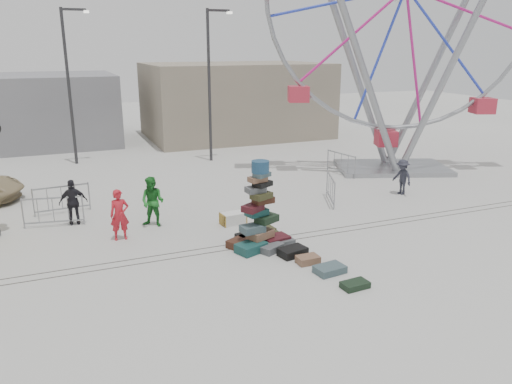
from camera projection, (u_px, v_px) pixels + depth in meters
name	position (u px, v px, depth m)	size (l,w,h in m)	color
ground	(244.00, 256.00, 15.19)	(90.00, 90.00, 0.00)	#9E9E99
track_line_near	(237.00, 248.00, 15.72)	(40.00, 0.04, 0.01)	#47443F
track_line_far	(233.00, 244.00, 16.08)	(40.00, 0.04, 0.01)	#47443F
building_right	(235.00, 100.00, 34.79)	(12.00, 8.00, 5.00)	gray
building_left	(34.00, 110.00, 31.94)	(10.00, 8.00, 4.40)	gray
lamp_post_right	(211.00, 78.00, 26.59)	(1.41, 0.25, 8.00)	#2D2D30
lamp_post_left	(70.00, 79.00, 25.84)	(1.41, 0.25, 8.00)	#2D2D30
suitcase_tower	(259.00, 223.00, 15.72)	(2.09, 1.81, 2.79)	#174644
ferris_wheel	(404.00, 13.00, 23.54)	(12.59, 4.96, 15.47)	gray
steamer_trunk	(233.00, 218.00, 17.86)	(0.88, 0.51, 0.41)	silver
row_case_0	(263.00, 231.00, 16.87)	(0.81, 0.45, 0.22)	#37381C
row_case_1	(283.00, 242.00, 16.00)	(0.70, 0.46, 0.19)	#525559
row_case_2	(293.00, 252.00, 15.17)	(0.85, 0.55, 0.25)	black
row_case_3	(308.00, 260.00, 14.64)	(0.66, 0.44, 0.22)	brown
row_case_4	(330.00, 269.00, 14.02)	(0.85, 0.56, 0.21)	#41585E
row_case_5	(355.00, 285.00, 13.16)	(0.73, 0.44, 0.17)	black
barricade_dummy_b	(53.00, 212.00, 17.49)	(2.00, 0.10, 1.10)	gray
barricade_dummy_c	(62.00, 199.00, 18.90)	(2.00, 0.10, 1.10)	gray
barricade_wheel_front	(331.00, 189.00, 20.26)	(2.00, 0.10, 1.10)	gray
barricade_wheel_back	(341.00, 164.00, 24.63)	(2.00, 0.10, 1.10)	gray
pedestrian_red	(120.00, 215.00, 16.25)	(0.62, 0.41, 1.70)	#B41925
pedestrian_green	(153.00, 202.00, 17.46)	(0.87, 0.68, 1.79)	#1B6E23
pedestrian_black	(73.00, 202.00, 17.63)	(0.97, 0.40, 1.65)	black
pedestrian_grey	(402.00, 177.00, 21.29)	(0.98, 0.56, 1.52)	#22232E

